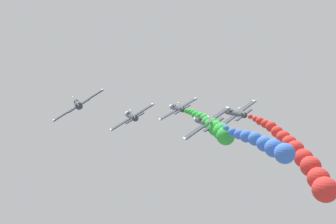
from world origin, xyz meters
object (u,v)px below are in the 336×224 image
at_px(airplane_right_outer, 78,104).
at_px(airplane_left_inner, 131,116).
at_px(airplane_left_outer, 205,122).
at_px(airplane_right_inner, 235,113).
at_px(airplane_lead, 177,108).

bearing_deg(airplane_right_outer, airplane_left_inner, 41.97).
bearing_deg(airplane_left_inner, airplane_left_outer, -44.05).
bearing_deg(airplane_right_inner, airplane_right_outer, -162.32).
bearing_deg(airplane_lead, airplane_right_outer, -137.90).
bearing_deg(airplane_lead, airplane_left_outer, -91.88).
relative_size(airplane_lead, airplane_left_inner, 1.00).
relative_size(airplane_lead, airplane_right_inner, 1.00).
xyz_separation_m(airplane_right_inner, airplane_right_outer, (-31.58, -10.06, 2.88)).
distance_m(airplane_left_outer, airplane_right_outer, 21.59).
bearing_deg(airplane_lead, airplane_right_inner, -45.63).
bearing_deg(airplane_left_outer, airplane_left_inner, 135.95).
xyz_separation_m(airplane_right_inner, airplane_left_outer, (-10.29, -11.63, -0.40)).
bearing_deg(airplane_left_outer, airplane_right_outer, 175.78).
bearing_deg(airplane_right_outer, airplane_lead, 42.10).
bearing_deg(airplane_left_inner, airplane_lead, 42.21).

